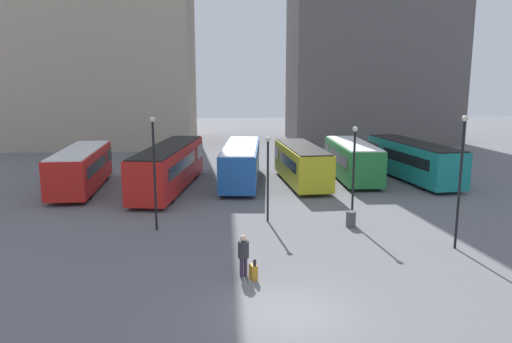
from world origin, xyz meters
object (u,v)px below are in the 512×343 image
(bus_0, at_px, (81,168))
(lamp_post_3, at_px, (154,165))
(trash_bin, at_px, (351,219))
(lamp_post_2, at_px, (461,173))
(lamp_post_0, at_px, (268,171))
(bus_4, at_px, (352,160))
(lamp_post_1, at_px, (354,167))
(bus_3, at_px, (301,163))
(bus_2, at_px, (241,162))
(traveler, at_px, (243,252))
(bus_5, at_px, (412,159))
(bus_1, at_px, (169,166))
(suitcase, at_px, (253,272))

(bus_0, xyz_separation_m, lamp_post_3, (6.56, -9.96, 1.92))
(trash_bin, bearing_deg, lamp_post_2, -42.08)
(lamp_post_0, bearing_deg, lamp_post_3, -168.16)
(bus_4, distance_m, lamp_post_1, 12.15)
(lamp_post_3, bearing_deg, bus_3, 49.37)
(bus_2, xyz_separation_m, traveler, (-0.52, -18.00, -0.54))
(bus_5, relative_size, lamp_post_3, 1.85)
(lamp_post_1, xyz_separation_m, lamp_post_2, (3.84, -4.26, 0.47))
(bus_3, distance_m, traveler, 17.99)
(bus_3, bearing_deg, bus_4, -76.45)
(bus_3, xyz_separation_m, bus_5, (8.82, 0.95, 0.06))
(bus_0, distance_m, bus_5, 24.78)
(bus_1, distance_m, traveler, 16.81)
(suitcase, height_order, lamp_post_0, lamp_post_0)
(trash_bin, bearing_deg, lamp_post_1, 70.83)
(bus_2, bearing_deg, bus_1, 114.85)
(lamp_post_2, distance_m, lamp_post_3, 14.87)
(bus_4, height_order, bus_5, bus_5)
(bus_3, bearing_deg, lamp_post_1, -177.50)
(bus_4, xyz_separation_m, suitcase, (-8.81, -18.97, -1.26))
(lamp_post_3, xyz_separation_m, trash_bin, (10.35, -0.06, -3.07))
(bus_1, relative_size, trash_bin, 14.88)
(bus_0, xyz_separation_m, lamp_post_0, (12.53, -8.71, 1.28))
(bus_4, relative_size, lamp_post_3, 1.51)
(bus_2, height_order, lamp_post_2, lamp_post_2)
(suitcase, xyz_separation_m, lamp_post_1, (5.85, 7.30, 2.86))
(bus_4, xyz_separation_m, bus_5, (4.64, -0.40, 0.04))
(bus_0, distance_m, lamp_post_2, 25.11)
(bus_0, distance_m, bus_2, 11.52)
(lamp_post_2, height_order, trash_bin, lamp_post_2)
(lamp_post_0, xyz_separation_m, trash_bin, (4.37, -1.31, -2.43))
(bus_5, bearing_deg, lamp_post_2, 157.63)
(bus_2, bearing_deg, lamp_post_1, -147.58)
(bus_1, distance_m, lamp_post_0, 10.63)
(lamp_post_1, xyz_separation_m, trash_bin, (-0.21, -0.60, -2.74))
(lamp_post_1, bearing_deg, lamp_post_2, -47.95)
(lamp_post_0, xyz_separation_m, lamp_post_2, (8.43, -4.97, 0.78))
(bus_3, height_order, lamp_post_0, lamp_post_0)
(lamp_post_0, bearing_deg, bus_4, 55.48)
(bus_4, height_order, lamp_post_2, lamp_post_2)
(traveler, distance_m, lamp_post_3, 8.11)
(lamp_post_1, bearing_deg, bus_3, 96.75)
(bus_5, xyz_separation_m, lamp_post_1, (-7.60, -11.28, 1.55))
(bus_2, xyz_separation_m, lamp_post_0, (1.13, -10.35, 1.28))
(bus_1, distance_m, bus_2, 5.50)
(suitcase, height_order, lamp_post_3, lamp_post_3)
(traveler, relative_size, suitcase, 1.97)
(suitcase, bearing_deg, bus_5, -53.82)
(bus_4, xyz_separation_m, lamp_post_3, (-13.52, -12.22, 1.92))
(traveler, distance_m, trash_bin, 8.77)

